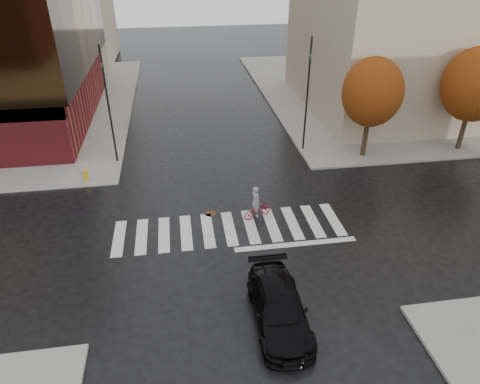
# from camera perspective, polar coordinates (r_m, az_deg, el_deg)

# --- Properties ---
(ground) EXTENTS (120.00, 120.00, 0.00)m
(ground) POSITION_cam_1_polar(r_m,az_deg,el_deg) (21.46, -1.25, -5.64)
(ground) COLOR black
(ground) RESTS_ON ground
(sidewalk_ne) EXTENTS (30.00, 30.00, 0.15)m
(sidewalk_ne) POSITION_cam_1_polar(r_m,az_deg,el_deg) (46.41, 22.15, 12.65)
(sidewalk_ne) COLOR gray
(sidewalk_ne) RESTS_ON ground
(crosswalk) EXTENTS (12.00, 3.00, 0.01)m
(crosswalk) POSITION_cam_1_polar(r_m,az_deg,el_deg) (21.86, -1.42, -4.86)
(crosswalk) COLOR silver
(crosswalk) RESTS_ON ground
(tree_ne_a) EXTENTS (3.80, 3.80, 6.50)m
(tree_ne_a) POSITION_cam_1_polar(r_m,az_deg,el_deg) (28.64, 17.24, 12.56)
(tree_ne_a) COLOR black
(tree_ne_a) RESTS_ON sidewalk_ne
(tree_ne_b) EXTENTS (4.20, 4.20, 6.89)m
(tree_ne_b) POSITION_cam_1_polar(r_m,az_deg,el_deg) (32.20, 28.90, 12.40)
(tree_ne_b) COLOR black
(tree_ne_b) RESTS_ON sidewalk_ne
(sedan) EXTENTS (1.99, 4.79, 1.39)m
(sedan) POSITION_cam_1_polar(r_m,az_deg,el_deg) (16.81, 5.20, -15.09)
(sedan) COLOR black
(sedan) RESTS_ON ground
(cyclist) EXTENTS (1.71, 1.13, 1.84)m
(cyclist) POSITION_cam_1_polar(r_m,az_deg,el_deg) (22.41, 2.26, -1.98)
(cyclist) COLOR maroon
(cyclist) RESTS_ON ground
(traffic_light_nw) EXTENTS (0.19, 0.15, 7.40)m
(traffic_light_nw) POSITION_cam_1_polar(r_m,az_deg,el_deg) (27.76, -17.27, 11.84)
(traffic_light_nw) COLOR black
(traffic_light_nw) RESTS_ON sidewalk_nw
(traffic_light_ne) EXTENTS (0.22, 0.23, 7.49)m
(traffic_light_ne) POSITION_cam_1_polar(r_m,az_deg,el_deg) (28.72, 9.03, 13.55)
(traffic_light_ne) COLOR black
(traffic_light_ne) RESTS_ON sidewalk_ne
(fire_hydrant) EXTENTS (0.27, 0.27, 0.76)m
(fire_hydrant) POSITION_cam_1_polar(r_m,az_deg,el_deg) (27.19, -19.89, 2.18)
(fire_hydrant) COLOR #C9930B
(fire_hydrant) RESTS_ON sidewalk_nw
(manhole) EXTENTS (0.70, 0.70, 0.01)m
(manhole) POSITION_cam_1_polar(r_m,az_deg,el_deg) (23.03, -3.97, -2.89)
(manhole) COLOR #51351D
(manhole) RESTS_ON ground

